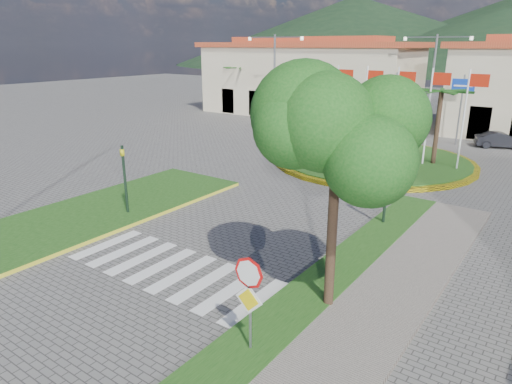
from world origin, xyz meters
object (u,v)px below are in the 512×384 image
Objects in this scene: stop_sign at (249,290)px; white_van at (299,118)px; deciduous_tree at (338,131)px; car_dark_b at (501,140)px; car_dark_a at (371,116)px; roundabout_island at (373,160)px.

white_van is (-16.62, 30.49, -1.23)m from stop_sign.
white_van is (-17.22, 27.46, -4.61)m from deciduous_tree.
deciduous_tree is 32.74m from white_van.
car_dark_b is at bearing 88.04° from stop_sign.
car_dark_b is at bearing 89.10° from deciduous_tree.
deciduous_tree is at bearing -129.52° from white_van.
car_dark_b is (1.02, 29.83, -1.22)m from stop_sign.
deciduous_tree is at bearing -163.33° from car_dark_a.
white_van is at bearing 138.26° from roundabout_island.
stop_sign is 36.61m from car_dark_a.
white_van is (-11.72, 10.46, 0.39)m from roundabout_island.
roundabout_island is 3.64× the size of car_dark_b.
stop_sign is at bearing -165.85° from car_dark_a.
white_van is 1.16× the size of car_dark_b.
stop_sign reaches higher than car_dark_a.
car_dark_a is (-11.67, 31.84, -4.50)m from deciduous_tree.
deciduous_tree is at bearing 78.82° from stop_sign.
deciduous_tree reaches higher than white_van.
deciduous_tree is (5.50, -17.00, 5.00)m from roundabout_island.
roundabout_island reaches higher than car_dark_b.
deciduous_tree reaches higher than roundabout_island.
stop_sign is 4.59m from deciduous_tree.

